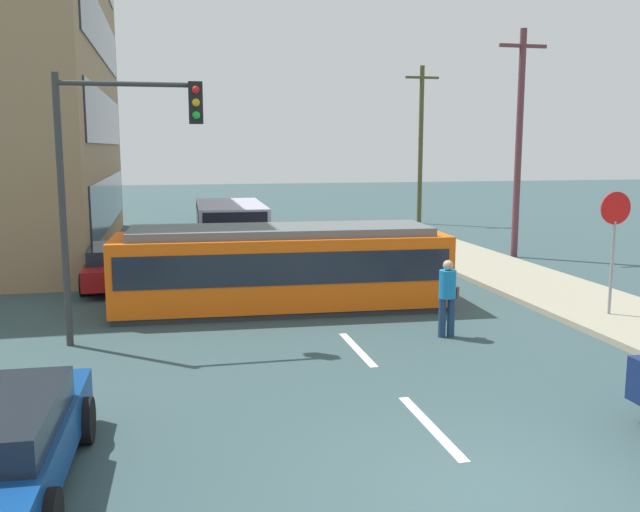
{
  "coord_description": "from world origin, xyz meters",
  "views": [
    {
      "loc": [
        -3.64,
        -7.0,
        4.03
      ],
      "look_at": [
        0.08,
        9.83,
        1.32
      ],
      "focal_mm": 38.9,
      "sensor_mm": 36.0,
      "label": 1
    }
  ],
  "objects_px": {
    "utility_pole_far": "(421,142)",
    "city_bus": "(230,224)",
    "parked_sedan_mid": "(121,264)",
    "traffic_light_mast": "(117,158)",
    "pedestrian_crossing": "(448,294)",
    "utility_pole_mid": "(519,140)",
    "streetcar_tram": "(281,266)",
    "stop_sign": "(614,227)"
  },
  "relations": [
    {
      "from": "city_bus",
      "to": "utility_pole_far",
      "type": "xyz_separation_m",
      "value": [
        10.71,
        7.92,
        3.19
      ]
    },
    {
      "from": "city_bus",
      "to": "streetcar_tram",
      "type": "bearing_deg",
      "value": -87.82
    },
    {
      "from": "utility_pole_mid",
      "to": "utility_pole_far",
      "type": "xyz_separation_m",
      "value": [
        0.57,
        11.49,
        0.0
      ]
    },
    {
      "from": "city_bus",
      "to": "utility_pole_far",
      "type": "relative_size",
      "value": 0.71
    },
    {
      "from": "city_bus",
      "to": "traffic_light_mast",
      "type": "height_order",
      "value": "traffic_light_mast"
    },
    {
      "from": "utility_pole_mid",
      "to": "utility_pole_far",
      "type": "bearing_deg",
      "value": 87.18
    },
    {
      "from": "parked_sedan_mid",
      "to": "utility_pole_mid",
      "type": "distance_m",
      "value": 14.56
    },
    {
      "from": "stop_sign",
      "to": "utility_pole_mid",
      "type": "xyz_separation_m",
      "value": [
        2.4,
        9.14,
        2.08
      ]
    },
    {
      "from": "stop_sign",
      "to": "traffic_light_mast",
      "type": "xyz_separation_m",
      "value": [
        -11.06,
        0.47,
        1.61
      ]
    },
    {
      "from": "pedestrian_crossing",
      "to": "traffic_light_mast",
      "type": "relative_size",
      "value": 0.31
    },
    {
      "from": "pedestrian_crossing",
      "to": "parked_sedan_mid",
      "type": "bearing_deg",
      "value": 134.24
    },
    {
      "from": "parked_sedan_mid",
      "to": "stop_sign",
      "type": "xyz_separation_m",
      "value": [
        11.49,
        -6.78,
        1.57
      ]
    },
    {
      "from": "stop_sign",
      "to": "pedestrian_crossing",
      "type": "bearing_deg",
      "value": -172.43
    },
    {
      "from": "streetcar_tram",
      "to": "utility_pole_mid",
      "type": "height_order",
      "value": "utility_pole_mid"
    },
    {
      "from": "pedestrian_crossing",
      "to": "traffic_light_mast",
      "type": "height_order",
      "value": "traffic_light_mast"
    },
    {
      "from": "stop_sign",
      "to": "traffic_light_mast",
      "type": "height_order",
      "value": "traffic_light_mast"
    },
    {
      "from": "streetcar_tram",
      "to": "pedestrian_crossing",
      "type": "bearing_deg",
      "value": -48.19
    },
    {
      "from": "city_bus",
      "to": "stop_sign",
      "type": "bearing_deg",
      "value": -58.67
    },
    {
      "from": "stop_sign",
      "to": "utility_pole_far",
      "type": "xyz_separation_m",
      "value": [
        2.97,
        20.63,
        2.08
      ]
    },
    {
      "from": "traffic_light_mast",
      "to": "utility_pole_far",
      "type": "bearing_deg",
      "value": 55.16
    },
    {
      "from": "streetcar_tram",
      "to": "parked_sedan_mid",
      "type": "xyz_separation_m",
      "value": [
        -4.13,
        3.96,
        -0.45
      ]
    },
    {
      "from": "streetcar_tram",
      "to": "parked_sedan_mid",
      "type": "relative_size",
      "value": 1.81
    },
    {
      "from": "pedestrian_crossing",
      "to": "traffic_light_mast",
      "type": "bearing_deg",
      "value": 171.15
    },
    {
      "from": "parked_sedan_mid",
      "to": "traffic_light_mast",
      "type": "bearing_deg",
      "value": -86.09
    },
    {
      "from": "stop_sign",
      "to": "utility_pole_mid",
      "type": "bearing_deg",
      "value": 75.26
    },
    {
      "from": "city_bus",
      "to": "pedestrian_crossing",
      "type": "bearing_deg",
      "value": -75.61
    },
    {
      "from": "pedestrian_crossing",
      "to": "utility_pole_mid",
      "type": "distance_m",
      "value": 12.28
    },
    {
      "from": "streetcar_tram",
      "to": "traffic_light_mast",
      "type": "xyz_separation_m",
      "value": [
        -3.7,
        -2.34,
        2.73
      ]
    },
    {
      "from": "city_bus",
      "to": "parked_sedan_mid",
      "type": "xyz_separation_m",
      "value": [
        -3.75,
        -5.93,
        -0.46
      ]
    },
    {
      "from": "parked_sedan_mid",
      "to": "stop_sign",
      "type": "bearing_deg",
      "value": -30.54
    },
    {
      "from": "parked_sedan_mid",
      "to": "streetcar_tram",
      "type": "bearing_deg",
      "value": -43.83
    },
    {
      "from": "streetcar_tram",
      "to": "stop_sign",
      "type": "height_order",
      "value": "stop_sign"
    },
    {
      "from": "stop_sign",
      "to": "traffic_light_mast",
      "type": "bearing_deg",
      "value": 177.55
    },
    {
      "from": "utility_pole_mid",
      "to": "utility_pole_far",
      "type": "height_order",
      "value": "utility_pole_far"
    },
    {
      "from": "parked_sedan_mid",
      "to": "stop_sign",
      "type": "height_order",
      "value": "stop_sign"
    },
    {
      "from": "streetcar_tram",
      "to": "city_bus",
      "type": "bearing_deg",
      "value": 92.18
    },
    {
      "from": "streetcar_tram",
      "to": "stop_sign",
      "type": "distance_m",
      "value": 7.96
    },
    {
      "from": "pedestrian_crossing",
      "to": "utility_pole_far",
      "type": "bearing_deg",
      "value": 71.01
    },
    {
      "from": "pedestrian_crossing",
      "to": "utility_pole_mid",
      "type": "xyz_separation_m",
      "value": [
        6.73,
        9.72,
        3.33
      ]
    },
    {
      "from": "utility_pole_far",
      "to": "city_bus",
      "type": "bearing_deg",
      "value": -143.51
    },
    {
      "from": "pedestrian_crossing",
      "to": "parked_sedan_mid",
      "type": "relative_size",
      "value": 0.36
    },
    {
      "from": "parked_sedan_mid",
      "to": "utility_pole_far",
      "type": "distance_m",
      "value": 20.35
    }
  ]
}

